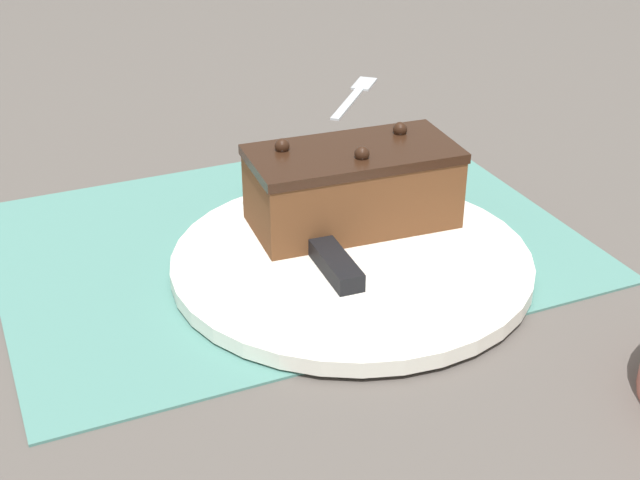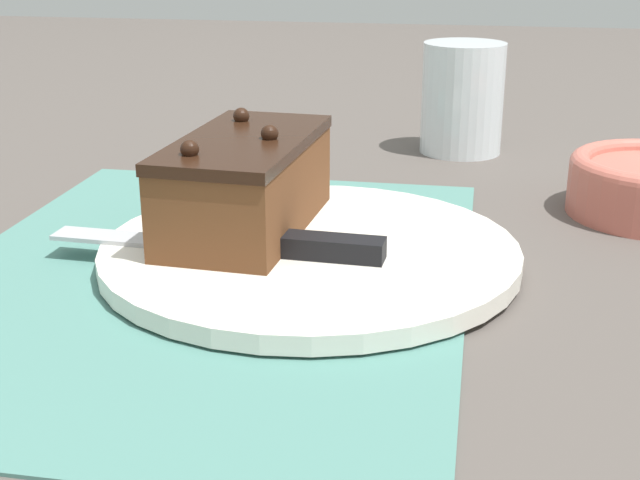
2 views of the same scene
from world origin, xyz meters
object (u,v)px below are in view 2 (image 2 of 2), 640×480
Objects in this scene: cake_plate at (310,253)px; drinking_glass at (462,98)px; serving_knife at (271,245)px; chocolate_cake at (246,183)px.

cake_plate is 0.35m from drinking_glass.
drinking_glass reaches higher than serving_knife.
drinking_glass reaches higher than chocolate_cake.
drinking_glass reaches higher than cake_plate.
serving_knife is 2.11× the size of drinking_glass.
chocolate_cake is at bearing 64.36° from cake_plate.
drinking_glass is (0.31, -0.14, 0.00)m from chocolate_cake.
chocolate_cake reaches higher than serving_knife.
cake_plate is 2.59× the size of drinking_glass.
chocolate_cake is 0.34m from drinking_glass.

